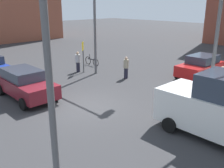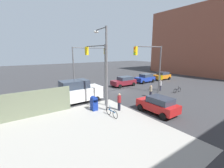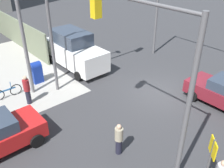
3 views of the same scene
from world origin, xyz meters
name	(u,v)px [view 2 (image 2 of 3)]	position (x,y,z in m)	size (l,w,h in m)	color
ground_plane	(114,91)	(0.00, 0.00, 0.00)	(120.00, 120.00, 0.00)	#333335
sidewalk_corner	(86,137)	(9.00, 9.00, 0.01)	(12.00, 12.00, 0.01)	#9E9B93
building_brick_west	(215,42)	(-32.00, 0.37, 8.30)	(16.00, 28.00, 16.60)	#93513D
traffic_signal_nw_corner	(151,61)	(-2.57, 4.50, 4.61)	(5.11, 0.36, 6.50)	#59595B
traffic_signal_se_corner	(87,59)	(2.13, -4.50, 4.67)	(6.15, 0.36, 6.50)	#59595B
traffic_signal_ne_corner	(97,62)	(4.50, 2.79, 4.57)	(0.36, 4.58, 6.50)	#59595B
street_lamp_corner	(105,63)	(5.15, 5.43, 4.70)	(0.69, 2.66, 8.00)	slate
warning_sign_two_way	(160,80)	(-5.40, 4.03, 1.64)	(0.48, 0.48, 2.40)	#4C4C4C
mailbox_blue	(94,103)	(6.20, 5.00, 0.76)	(0.56, 0.64, 1.43)	navy
hatchback_blue	(145,78)	(-8.62, -1.80, 0.84)	(3.93, 2.02, 1.62)	#1E389E
sedan_maroon	(124,81)	(-3.27, -1.70, 0.84)	(4.38, 2.02, 1.62)	maroon
coupe_red	(158,105)	(1.58, 9.13, 0.84)	(2.02, 3.91, 1.62)	#B21919
coupe_orange	(162,76)	(-13.79, -1.80, 0.84)	(4.08, 2.02, 1.62)	orange
van_white_delivery	(77,92)	(6.58, 1.80, 1.28)	(5.40, 2.32, 2.62)	white
pedestrian_crossing	(151,91)	(-2.00, 5.20, 0.80)	(0.36, 0.36, 1.56)	#9E937A
pedestrian_waiting	(119,102)	(4.20, 6.50, 0.92)	(0.36, 0.36, 1.76)	maroon
pedestrian_walking_north	(160,85)	(-5.80, 3.80, 0.82)	(0.36, 0.36, 1.59)	#B2B2B7
bicycle_leaning_on_fence	(112,113)	(5.60, 7.20, 0.35)	(0.05, 1.75, 0.97)	black
bicycle_at_crosswalk	(177,90)	(-6.80, 6.00, 0.35)	(1.75, 0.05, 0.97)	black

